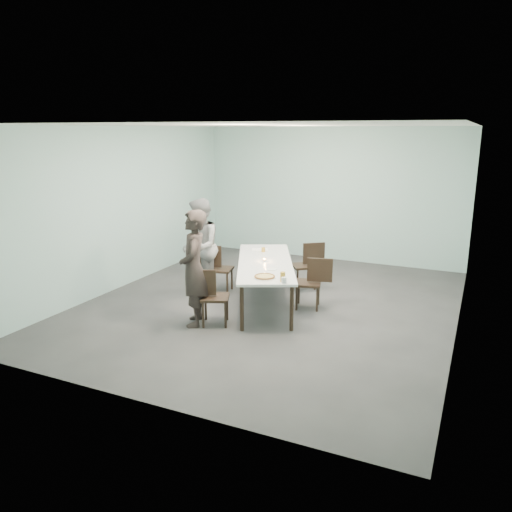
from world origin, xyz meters
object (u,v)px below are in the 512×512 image
at_px(chair_near_right, 313,279).
at_px(chair_far_right, 308,262).
at_px(chair_near_left, 210,293).
at_px(chair_far_left, 216,265).
at_px(tealight, 265,260).
at_px(table, 265,265).
at_px(water_tumbler, 284,280).
at_px(diner_far, 200,247).
at_px(beer_glass, 283,277).
at_px(side_plate, 271,269).
at_px(diner_near, 194,268).
at_px(pizza, 265,277).
at_px(amber_tumbler, 263,250).

bearing_deg(chair_near_right, chair_far_right, -80.55).
height_order(chair_near_left, chair_far_left, same).
height_order(chair_near_left, tealight, chair_near_left).
xyz_separation_m(table, water_tumbler, (0.74, -1.01, 0.10)).
bearing_deg(table, diner_far, 177.86).
height_order(diner_far, beer_glass, diner_far).
bearing_deg(side_plate, chair_near_left, -129.60).
height_order(chair_near_right, water_tumbler, chair_near_right).
relative_size(diner_near, beer_glass, 11.92).
bearing_deg(chair_near_left, chair_far_left, 92.08).
relative_size(table, diner_near, 1.53).
relative_size(chair_near_left, chair_far_left, 1.00).
bearing_deg(table, chair_far_left, 167.79).
bearing_deg(diner_near, tealight, 128.06).
relative_size(chair_near_right, chair_far_right, 1.00).
xyz_separation_m(chair_far_right, diner_far, (-1.69, -1.11, 0.37)).
bearing_deg(chair_near_right, pizza, 52.83).
height_order(chair_near_left, chair_far_right, same).
bearing_deg(chair_far_right, diner_far, -3.04).
xyz_separation_m(chair_far_left, tealight, (1.08, -0.23, 0.27)).
bearing_deg(diner_near, amber_tumbler, 143.89).
height_order(chair_near_right, side_plate, chair_near_right).
bearing_deg(beer_glass, pizza, 166.93).
distance_m(water_tumbler, amber_tumbler, 1.95).
bearing_deg(tealight, water_tumbler, -53.46).
height_order(side_plate, beer_glass, beer_glass).
bearing_deg(tealight, chair_near_left, -107.40).
relative_size(chair_near_right, amber_tumbler, 10.88).
relative_size(table, water_tumbler, 30.41).
xyz_separation_m(chair_near_right, beer_glass, (-0.12, -1.09, 0.32)).
height_order(table, diner_near, diner_near).
bearing_deg(water_tumbler, diner_near, -167.53).
height_order(diner_far, tealight, diner_far).
relative_size(table, diner_far, 1.57).
distance_m(chair_near_left, diner_near, 0.46).
height_order(chair_far_left, chair_far_right, same).
height_order(chair_far_right, diner_near, diner_near).
relative_size(water_tumbler, amber_tumbler, 1.12).
height_order(side_plate, water_tumbler, water_tumbler).
height_order(table, pizza, pizza).
xyz_separation_m(diner_far, tealight, (1.30, -0.05, -0.10)).
height_order(table, chair_far_left, chair_far_left).
relative_size(chair_near_left, water_tumbler, 9.67).
bearing_deg(side_plate, tealight, 125.44).
bearing_deg(water_tumbler, amber_tumbler, 122.77).
xyz_separation_m(diner_far, water_tumbler, (2.06, -1.06, -0.08)).
bearing_deg(table, diner_near, -114.83).
height_order(chair_far_right, diner_far, diner_far).
height_order(diner_far, amber_tumbler, diner_far).
distance_m(chair_far_right, diner_near, 2.69).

